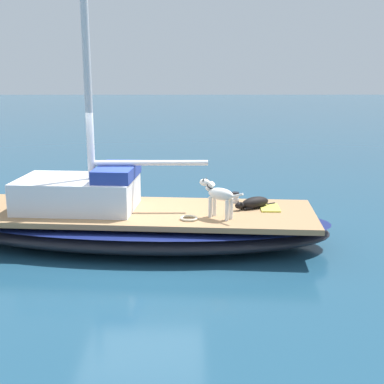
{
  "coord_description": "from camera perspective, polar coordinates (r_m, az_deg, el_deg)",
  "views": [
    {
      "loc": [
        -9.43,
        -0.92,
        3.27
      ],
      "look_at": [
        0.0,
        -1.0,
        1.01
      ],
      "focal_mm": 47.87,
      "sensor_mm": 36.0,
      "label": 1
    }
  ],
  "objects": [
    {
      "name": "ground_plane",
      "position": [
        10.03,
        -5.75,
        -5.63
      ],
      "size": [
        120.0,
        120.0,
        0.0
      ],
      "primitive_type": "plane",
      "color": "navy"
    },
    {
      "name": "sailboat_main",
      "position": [
        9.92,
        -5.8,
        -3.8
      ],
      "size": [
        3.13,
        7.43,
        0.66
      ],
      "color": "black",
      "rests_on": "ground"
    },
    {
      "name": "mast_main",
      "position": [
        9.72,
        -11.13,
        19.88
      ],
      "size": [
        0.14,
        2.27,
        8.24
      ],
      "color": "silver",
      "rests_on": "sailboat_main"
    },
    {
      "name": "cabin_house",
      "position": [
        10.01,
        -12.19,
        0.09
      ],
      "size": [
        1.58,
        2.33,
        0.84
      ],
      "color": "silver",
      "rests_on": "sailboat_main"
    },
    {
      "name": "dog_white",
      "position": [
        9.18,
        2.99,
        -0.34
      ],
      "size": [
        0.65,
        0.79,
        0.7
      ],
      "color": "silver",
      "rests_on": "sailboat_main"
    },
    {
      "name": "dog_black",
      "position": [
        9.95,
        6.89,
        -1.21
      ],
      "size": [
        0.55,
        0.87,
        0.22
      ],
      "color": "black",
      "rests_on": "sailboat_main"
    },
    {
      "name": "deck_winch",
      "position": [
        10.34,
        4.84,
        -0.63
      ],
      "size": [
        0.16,
        0.16,
        0.21
      ],
      "color": "#B7B7BC",
      "rests_on": "sailboat_main"
    },
    {
      "name": "coiled_rope",
      "position": [
        9.16,
        -0.34,
        -2.94
      ],
      "size": [
        0.32,
        0.32,
        0.04
      ],
      "primitive_type": "torus",
      "color": "beige",
      "rests_on": "sailboat_main"
    },
    {
      "name": "deck_towel",
      "position": [
        9.97,
        8.65,
        -1.77
      ],
      "size": [
        0.57,
        0.38,
        0.03
      ],
      "primitive_type": "cube",
      "rotation": [
        0.0,
        0.0,
        -0.04
      ],
      "color": "#D8D14C",
      "rests_on": "sailboat_main"
    }
  ]
}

